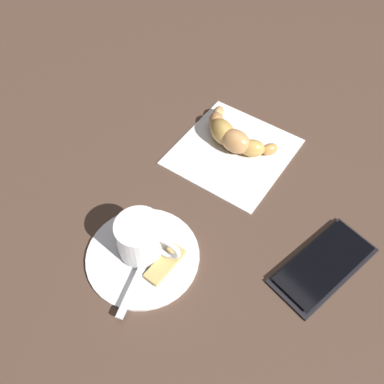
{
  "coord_description": "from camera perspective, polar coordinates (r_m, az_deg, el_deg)",
  "views": [
    {
      "loc": [
        0.23,
        0.27,
        0.48
      ],
      "look_at": [
        0.01,
        0.0,
        0.02
      ],
      "focal_mm": 39.49,
      "sensor_mm": 36.0,
      "label": 1
    }
  ],
  "objects": [
    {
      "name": "saucer",
      "position": [
        0.55,
        -6.67,
        -8.48
      ],
      "size": [
        0.15,
        0.15,
        0.01
      ],
      "primitive_type": "cylinder",
      "color": "white",
      "rests_on": "ground"
    },
    {
      "name": "espresso_cup",
      "position": [
        0.53,
        -6.85,
        -6.09
      ],
      "size": [
        0.06,
        0.08,
        0.05
      ],
      "color": "white",
      "rests_on": "saucer"
    },
    {
      "name": "ground_plane",
      "position": [
        0.6,
        0.44,
        -0.75
      ],
      "size": [
        1.8,
        1.8,
        0.0
      ],
      "primitive_type": "plane",
      "color": "#4C362A"
    },
    {
      "name": "sugar_packet",
      "position": [
        0.53,
        -3.66,
        -9.66
      ],
      "size": [
        0.06,
        0.03,
        0.01
      ],
      "primitive_type": "cube",
      "rotation": [
        0.0,
        0.0,
        9.65
      ],
      "color": "tan",
      "rests_on": "saucer"
    },
    {
      "name": "cell_phone",
      "position": [
        0.56,
        17.36,
        -9.37
      ],
      "size": [
        0.14,
        0.07,
        0.01
      ],
      "color": "black",
      "rests_on": "ground"
    },
    {
      "name": "croissant",
      "position": [
        0.65,
        5.35,
        7.61
      ],
      "size": [
        0.07,
        0.14,
        0.04
      ],
      "color": "tan",
      "rests_on": "napkin"
    },
    {
      "name": "napkin",
      "position": [
        0.66,
        5.53,
        5.48
      ],
      "size": [
        0.21,
        0.2,
        0.0
      ],
      "primitive_type": "cube",
      "rotation": [
        0.0,
        0.0,
        0.28
      ],
      "color": "silver",
      "rests_on": "ground"
    },
    {
      "name": "teaspoon",
      "position": [
        0.54,
        -6.03,
        -8.55
      ],
      "size": [
        0.12,
        0.08,
        0.01
      ],
      "color": "silver",
      "rests_on": "saucer"
    }
  ]
}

